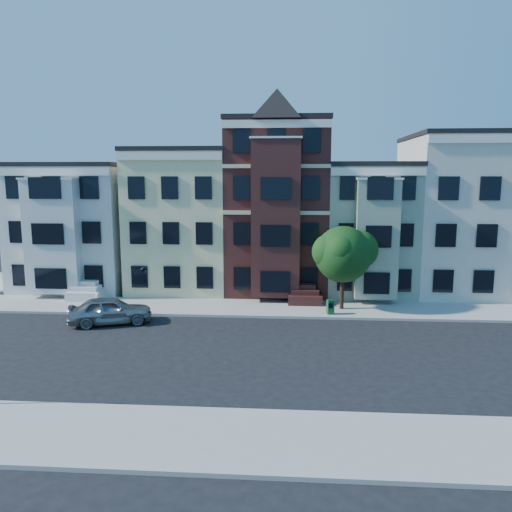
# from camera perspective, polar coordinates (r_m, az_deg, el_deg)

# --- Properties ---
(ground) EXTENTS (120.00, 120.00, 0.00)m
(ground) POSITION_cam_1_polar(r_m,az_deg,el_deg) (24.16, 1.47, -11.12)
(ground) COLOR black
(far_sidewalk) EXTENTS (60.00, 4.00, 0.15)m
(far_sidewalk) POSITION_cam_1_polar(r_m,az_deg,el_deg) (31.76, 2.11, -6.01)
(far_sidewalk) COLOR #9E9B93
(far_sidewalk) RESTS_ON ground
(near_sidewalk) EXTENTS (60.00, 4.00, 0.15)m
(near_sidewalk) POSITION_cam_1_polar(r_m,az_deg,el_deg) (16.85, 0.18, -20.29)
(near_sidewalk) COLOR #9E9B93
(near_sidewalk) RESTS_ON ground
(house_white) EXTENTS (8.00, 9.00, 9.00)m
(house_white) POSITION_cam_1_polar(r_m,az_deg,el_deg) (40.62, -19.21, 3.15)
(house_white) COLOR silver
(house_white) RESTS_ON ground
(house_yellow) EXTENTS (7.00, 9.00, 10.00)m
(house_yellow) POSITION_cam_1_polar(r_m,az_deg,el_deg) (38.14, -8.11, 3.97)
(house_yellow) COLOR beige
(house_yellow) RESTS_ON ground
(house_brown) EXTENTS (7.00, 9.00, 12.00)m
(house_brown) POSITION_cam_1_polar(r_m,az_deg,el_deg) (37.24, 2.50, 5.47)
(house_brown) COLOR #3C1916
(house_brown) RESTS_ON ground
(house_green) EXTENTS (6.00, 9.00, 9.00)m
(house_green) POSITION_cam_1_polar(r_m,az_deg,el_deg) (37.76, 12.40, 3.03)
(house_green) COLOR gray
(house_green) RESTS_ON ground
(house_cream) EXTENTS (8.00, 9.00, 11.00)m
(house_cream) POSITION_cam_1_polar(r_m,az_deg,el_deg) (39.31, 22.63, 4.24)
(house_cream) COLOR beige
(house_cream) RESTS_ON ground
(street_tree) EXTENTS (7.28, 7.28, 6.42)m
(street_tree) POSITION_cam_1_polar(r_m,az_deg,el_deg) (31.22, 9.90, -0.24)
(street_tree) COLOR #1F4A1C
(street_tree) RESTS_ON far_sidewalk
(parked_car) EXTENTS (4.99, 3.25, 1.58)m
(parked_car) POSITION_cam_1_polar(r_m,az_deg,el_deg) (29.79, -16.33, -5.97)
(parked_car) COLOR gray
(parked_car) RESTS_ON ground
(newspaper_box) EXTENTS (0.47, 0.44, 0.88)m
(newspaper_box) POSITION_cam_1_polar(r_m,az_deg,el_deg) (30.43, 8.50, -5.78)
(newspaper_box) COLOR #175229
(newspaper_box) RESTS_ON far_sidewalk
(fire_hydrant) EXTENTS (0.32, 0.32, 0.73)m
(fire_hydrant) POSITION_cam_1_polar(r_m,az_deg,el_deg) (33.02, -17.62, -5.06)
(fire_hydrant) COLOR silver
(fire_hydrant) RESTS_ON far_sidewalk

